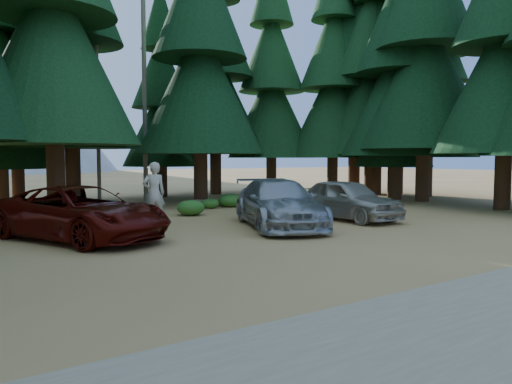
# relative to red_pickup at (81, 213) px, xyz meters

# --- Properties ---
(ground) EXTENTS (160.00, 160.00, 0.00)m
(ground) POSITION_rel_red_pickup_xyz_m (5.29, -4.20, -0.78)
(ground) COLOR #A57946
(ground) RESTS_ON ground
(forest_belt_north) EXTENTS (36.00, 7.00, 22.00)m
(forest_belt_north) POSITION_rel_red_pickup_xyz_m (5.29, 10.80, -0.78)
(forest_belt_north) COLOR black
(forest_belt_north) RESTS_ON ground
(forest_belt_east) EXTENTS (6.00, 22.00, 22.00)m
(forest_belt_east) POSITION_rel_red_pickup_xyz_m (20.79, -0.20, -0.78)
(forest_belt_east) COLOR black
(forest_belt_east) RESTS_ON ground
(snag_front) EXTENTS (0.24, 0.24, 12.00)m
(snag_front) POSITION_rel_red_pickup_xyz_m (6.09, 10.30, 5.22)
(snag_front) COLOR #695F54
(snag_front) RESTS_ON ground
(snag_back) EXTENTS (0.20, 0.20, 10.00)m
(snag_back) POSITION_rel_red_pickup_xyz_m (4.09, 11.80, 4.22)
(snag_back) COLOR #695F54
(snag_back) RESTS_ON ground
(red_pickup) EXTENTS (4.60, 6.21, 1.57)m
(red_pickup) POSITION_rel_red_pickup_xyz_m (0.00, 0.00, 0.00)
(red_pickup) COLOR #510B06
(red_pickup) RESTS_ON ground
(silver_minivan_center) EXTENTS (4.15, 6.01, 1.62)m
(silver_minivan_center) POSITION_rel_red_pickup_xyz_m (6.32, -1.08, 0.02)
(silver_minivan_center) COLOR #A7AAAF
(silver_minivan_center) RESTS_ON ground
(silver_minivan_right) EXTENTS (1.96, 4.63, 1.56)m
(silver_minivan_right) POSITION_rel_red_pickup_xyz_m (9.71, -0.91, -0.00)
(silver_minivan_right) COLOR #B2AB9E
(silver_minivan_right) RESTS_ON ground
(frisbee_player) EXTENTS (0.78, 0.57, 1.98)m
(frisbee_player) POSITION_rel_red_pickup_xyz_m (2.32, 0.18, 0.47)
(frisbee_player) COLOR beige
(frisbee_player) RESTS_ON ground
(log_left) EXTENTS (3.40, 2.27, 0.27)m
(log_left) POSITION_rel_red_pickup_xyz_m (-0.63, 5.90, -0.65)
(log_left) COLOR #695F54
(log_left) RESTS_ON ground
(log_mid) EXTENTS (3.03, 2.41, 0.30)m
(log_mid) POSITION_rel_red_pickup_xyz_m (8.82, 6.30, -0.64)
(log_mid) COLOR #695F54
(log_mid) RESTS_ON ground
(log_right) EXTENTS (5.12, 1.05, 0.33)m
(log_right) POSITION_rel_red_pickup_xyz_m (12.86, 4.58, -0.62)
(log_right) COLOR #695F54
(log_right) RESTS_ON ground
(shrub_left) EXTENTS (0.95, 0.95, 0.52)m
(shrub_left) POSITION_rel_red_pickup_xyz_m (-0.71, 5.80, -0.52)
(shrub_left) COLOR #32691F
(shrub_left) RESTS_ON ground
(shrub_center_left) EXTENTS (1.15, 1.15, 0.63)m
(shrub_center_left) POSITION_rel_red_pickup_xyz_m (5.39, 3.71, -0.47)
(shrub_center_left) COLOR #32691F
(shrub_center_left) RESTS_ON ground
(shrub_center_right) EXTENTS (0.83, 0.83, 0.46)m
(shrub_center_right) POSITION_rel_red_pickup_xyz_m (7.40, 5.73, -0.56)
(shrub_center_right) COLOR #32691F
(shrub_center_right) RESTS_ON ground
(shrub_right) EXTENTS (1.08, 1.08, 0.60)m
(shrub_right) POSITION_rel_red_pickup_xyz_m (10.10, 3.99, -0.49)
(shrub_right) COLOR #32691F
(shrub_right) RESTS_ON ground
(shrub_far_right) EXTENTS (1.14, 1.14, 0.63)m
(shrub_far_right) POSITION_rel_red_pickup_xyz_m (8.54, 5.80, -0.47)
(shrub_far_right) COLOR #32691F
(shrub_far_right) RESTS_ON ground
(shrub_edge_east) EXTENTS (0.93, 0.93, 0.51)m
(shrub_edge_east) POSITION_rel_red_pickup_xyz_m (14.33, 1.30, -0.53)
(shrub_edge_east) COLOR #32691F
(shrub_edge_east) RESTS_ON ground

